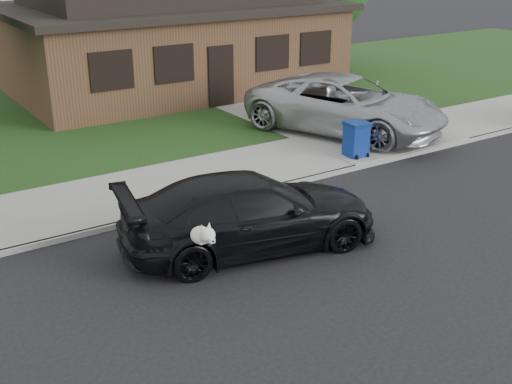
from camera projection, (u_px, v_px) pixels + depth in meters
ground at (330, 256)px, 12.44m from camera, size 120.00×120.00×0.00m
sidewalk at (205, 178)px, 16.30m from camera, size 60.00×3.00×0.12m
curb at (236, 197)px, 15.13m from camera, size 60.00×0.12×0.12m
lawn at (94, 112)px, 22.52m from camera, size 60.00×13.00×0.13m
driveway at (283, 106)px, 23.24m from camera, size 4.50×13.00×0.14m
sedan at (250, 213)px, 12.54m from camera, size 5.45×3.05×1.49m
minivan at (346, 105)px, 19.60m from camera, size 4.94×6.78×1.71m
recycling_bin at (356, 139)px, 17.56m from camera, size 0.63×0.65×0.98m
house at (169, 36)px, 25.34m from camera, size 12.60×8.60×4.65m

